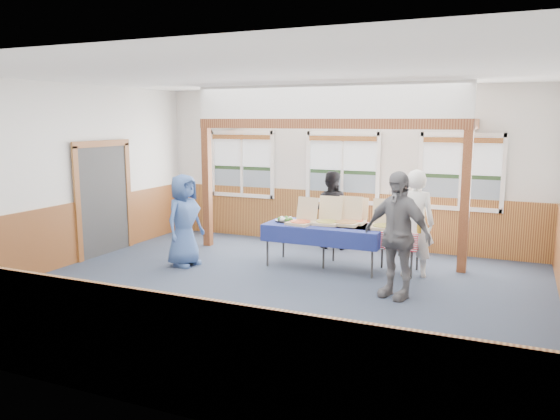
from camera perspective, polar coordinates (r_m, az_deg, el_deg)
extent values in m
plane|color=#262C3E|center=(8.31, -0.81, -8.54)|extent=(8.00, 8.00, 0.00)
plane|color=white|center=(7.93, -0.86, 14.03)|extent=(8.00, 8.00, 0.00)
plane|color=silver|center=(11.23, 6.61, 4.44)|extent=(8.00, 0.00, 8.00)
plane|color=silver|center=(5.03, -17.61, -2.06)|extent=(8.00, 0.00, 8.00)
plane|color=silver|center=(10.28, -21.62, 3.38)|extent=(0.00, 8.00, 8.00)
cube|color=brown|center=(11.34, 6.47, -0.86)|extent=(7.98, 0.05, 1.10)
cube|color=brown|center=(5.35, -16.85, -13.10)|extent=(7.98, 0.05, 1.10)
cube|color=brown|center=(10.41, -21.17, -2.37)|extent=(0.05, 6.98, 1.10)
cube|color=#323232|center=(10.96, -17.97, 1.03)|extent=(0.06, 1.30, 2.10)
cube|color=white|center=(12.12, -3.99, 1.56)|extent=(1.52, 0.05, 0.08)
cube|color=white|center=(12.01, -4.06, 8.09)|extent=(1.52, 0.05, 0.08)
cube|color=white|center=(12.41, -7.06, 4.90)|extent=(0.08, 0.05, 1.46)
cube|color=white|center=(11.72, -0.81, 4.71)|extent=(0.08, 0.05, 1.46)
cube|color=white|center=(12.05, -4.02, 4.81)|extent=(0.05, 0.05, 1.30)
cube|color=slate|center=(12.12, -3.91, 2.99)|extent=(1.40, 0.02, 0.52)
cube|color=#1F381C|center=(12.09, -3.93, 4.40)|extent=(1.40, 0.02, 0.08)
cube|color=silver|center=(12.06, -3.95, 6.24)|extent=(1.40, 0.02, 0.70)
cube|color=brown|center=(12.00, -4.10, 7.61)|extent=(1.40, 0.07, 0.10)
cube|color=white|center=(11.25, 6.45, 0.91)|extent=(1.52, 0.05, 0.08)
cube|color=white|center=(11.13, 6.59, 7.95)|extent=(1.52, 0.05, 0.08)
cube|color=white|center=(11.41, 2.96, 4.57)|extent=(0.08, 0.05, 1.46)
cube|color=white|center=(10.97, 10.22, 4.24)|extent=(0.08, 0.05, 1.46)
cube|color=white|center=(11.17, 6.52, 4.41)|extent=(0.05, 0.05, 1.30)
cube|color=slate|center=(11.25, 6.54, 2.45)|extent=(1.40, 0.02, 0.52)
cube|color=#1F381C|center=(11.21, 6.57, 3.97)|extent=(1.40, 0.02, 0.08)
cube|color=silver|center=(11.19, 6.61, 5.96)|extent=(1.40, 0.02, 0.70)
cube|color=brown|center=(11.11, 6.55, 7.44)|extent=(1.40, 0.07, 0.10)
cube|color=white|center=(10.81, 18.18, 0.15)|extent=(1.52, 0.05, 0.08)
cube|color=white|center=(10.68, 18.56, 7.47)|extent=(1.52, 0.05, 0.08)
cube|color=white|center=(10.81, 14.46, 4.01)|extent=(0.08, 0.05, 1.46)
cube|color=white|center=(10.68, 22.33, 3.54)|extent=(0.08, 0.05, 1.46)
cube|color=white|center=(10.72, 18.37, 3.79)|extent=(0.05, 0.05, 1.30)
cube|color=slate|center=(10.80, 18.28, 1.75)|extent=(1.40, 0.02, 0.52)
cube|color=#1F381C|center=(10.77, 18.36, 3.33)|extent=(1.40, 0.02, 0.08)
cube|color=silver|center=(10.74, 18.47, 5.39)|extent=(1.40, 0.02, 0.70)
cube|color=brown|center=(10.66, 18.52, 6.93)|extent=(1.40, 0.07, 0.10)
cube|color=#592613|center=(11.20, -7.62, 2.35)|extent=(0.15, 0.15, 2.40)
cube|color=#592613|center=(9.62, 18.78, 0.77)|extent=(0.15, 0.15, 2.40)
cube|color=#592613|center=(10.04, 4.67, 8.97)|extent=(5.15, 0.18, 0.18)
cylinder|color=#323232|center=(9.63, -1.32, -3.78)|extent=(0.04, 0.04, 0.73)
cylinder|color=#323232|center=(10.26, 0.36, -2.95)|extent=(0.04, 0.04, 0.73)
cylinder|color=#323232|center=(9.02, 9.61, -4.82)|extent=(0.04, 0.04, 0.73)
cylinder|color=#323232|center=(9.69, 10.65, -3.85)|extent=(0.04, 0.04, 0.73)
cube|color=#323232|center=(9.53, 4.71, -1.67)|extent=(2.17, 1.53, 0.03)
cube|color=navy|center=(9.52, 4.71, -1.56)|extent=(2.24, 1.60, 0.01)
cube|color=navy|center=(9.14, 3.79, -2.94)|extent=(1.91, 0.78, 0.28)
cube|color=navy|center=(9.97, 5.54, -1.92)|extent=(1.91, 0.78, 0.28)
cylinder|color=#323232|center=(9.50, 4.57, -3.98)|extent=(0.04, 0.04, 0.73)
cylinder|color=#323232|center=(10.02, 5.63, -3.29)|extent=(0.04, 0.04, 0.73)
cylinder|color=#323232|center=(9.14, 13.59, -4.76)|extent=(0.04, 0.04, 0.73)
cylinder|color=#323232|center=(9.68, 14.18, -4.00)|extent=(0.04, 0.04, 0.73)
cube|color=#323232|center=(9.48, 9.48, -1.83)|extent=(1.65, 0.73, 0.03)
cube|color=red|center=(9.47, 9.48, -1.72)|extent=(1.71, 0.79, 0.01)
cube|color=red|center=(9.15, 8.89, -3.01)|extent=(1.69, 0.06, 0.28)
cube|color=red|center=(9.86, 9.99, -2.15)|extent=(1.69, 0.06, 0.28)
cube|color=tan|center=(9.52, 2.14, -1.38)|extent=(0.47, 0.47, 0.05)
cylinder|color=orange|center=(9.51, 2.14, -1.20)|extent=(0.41, 0.41, 0.01)
cube|color=tan|center=(9.69, 2.89, 0.15)|extent=(0.42, 0.16, 0.40)
cube|color=tan|center=(9.53, 6.94, -1.42)|extent=(0.43, 0.43, 0.05)
cylinder|color=tan|center=(9.52, 6.94, -1.24)|extent=(0.38, 0.38, 0.01)
cube|color=tan|center=(9.73, 7.39, 0.19)|extent=(0.43, 0.11, 0.42)
cube|color=tan|center=(9.54, 4.91, -1.37)|extent=(0.45, 0.45, 0.05)
cylinder|color=gold|center=(9.54, 4.91, -1.19)|extent=(0.39, 0.39, 0.01)
cube|color=tan|center=(9.75, 5.34, 0.23)|extent=(0.43, 0.12, 0.42)
cube|color=tan|center=(9.70, 7.70, -1.26)|extent=(0.39, 0.39, 0.04)
cylinder|color=orange|center=(9.70, 7.71, -1.09)|extent=(0.34, 0.34, 0.01)
cube|color=tan|center=(9.89, 8.10, 0.19)|extent=(0.39, 0.10, 0.38)
cube|color=tan|center=(9.30, 10.80, -1.79)|extent=(0.49, 0.49, 0.05)
cylinder|color=gold|center=(9.29, 10.80, -1.60)|extent=(0.42, 0.42, 0.01)
cube|color=tan|center=(9.51, 10.96, -0.12)|extent=(0.44, 0.16, 0.42)
cube|color=tan|center=(9.43, 13.47, -1.72)|extent=(0.45, 0.45, 0.05)
cylinder|color=tan|center=(9.43, 13.47, -1.54)|extent=(0.39, 0.39, 0.01)
cube|color=tan|center=(9.64, 13.71, -0.10)|extent=(0.43, 0.12, 0.42)
cylinder|color=black|center=(9.78, 0.56, -1.12)|extent=(0.37, 0.37, 0.03)
cylinder|color=white|center=(9.78, 0.56, -0.98)|extent=(0.08, 0.08, 0.04)
sphere|color=#3D712B|center=(9.74, 1.11, -0.99)|extent=(0.08, 0.08, 0.08)
sphere|color=silver|center=(9.83, 1.08, -0.90)|extent=(0.08, 0.08, 0.08)
sphere|color=#3D712B|center=(9.88, 0.66, -0.84)|extent=(0.08, 0.08, 0.08)
sphere|color=silver|center=(9.85, 0.17, -0.87)|extent=(0.08, 0.08, 0.08)
sphere|color=#3D712B|center=(9.78, -0.04, -0.95)|extent=(0.08, 0.08, 0.08)
sphere|color=silver|center=(9.70, 0.21, -1.03)|extent=(0.08, 0.08, 0.08)
sphere|color=#3D712B|center=(9.68, 0.72, -1.05)|extent=(0.08, 0.08, 0.08)
cylinder|color=#A1761A|center=(9.05, 14.32, -1.89)|extent=(0.07, 0.07, 0.15)
imported|color=white|center=(9.18, 13.85, -1.36)|extent=(0.71, 0.53, 1.78)
imported|color=black|center=(10.99, 5.29, 0.03)|extent=(0.83, 0.68, 1.55)
imported|color=#3B5893|center=(9.73, -9.98, -1.07)|extent=(0.63, 0.87, 1.63)
imported|color=slate|center=(8.03, 12.09, -2.56)|extent=(1.17, 0.83, 1.85)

